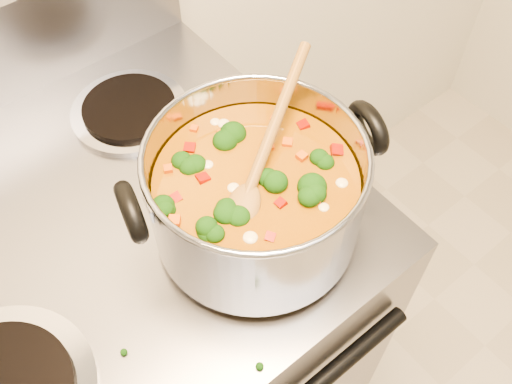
{
  "coord_description": "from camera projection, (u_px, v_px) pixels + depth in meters",
  "views": [
    {
      "loc": [
        -0.14,
        0.69,
        1.57
      ],
      "look_at": [
        0.12,
        1.01,
        1.01
      ],
      "focal_mm": 40.0,
      "sensor_mm": 36.0,
      "label": 1
    }
  ],
  "objects": [
    {
      "name": "electric_range",
      "position": [
        133.0,
        353.0,
        1.13
      ],
      "size": [
        0.73,
        0.67,
        1.08
      ],
      "color": "gray",
      "rests_on": "ground"
    },
    {
      "name": "stockpot",
      "position": [
        256.0,
        194.0,
        0.7
      ],
      "size": [
        0.33,
        0.27,
        0.16
      ],
      "rotation": [
        0.0,
        0.0,
        -0.25
      ],
      "color": "#9D9DA5",
      "rests_on": "electric_range"
    },
    {
      "name": "wooden_spoon",
      "position": [
        260.0,
        163.0,
        0.67
      ],
      "size": [
        0.24,
        0.15,
        0.09
      ],
      "rotation": [
        0.0,
        0.0,
        0.53
      ],
      "color": "brown",
      "rests_on": "stockpot"
    },
    {
      "name": "cooktop_crumbs",
      "position": [
        333.0,
        194.0,
        0.8
      ],
      "size": [
        0.14,
        0.31,
        0.01
      ],
      "color": "black",
      "rests_on": "electric_range"
    }
  ]
}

